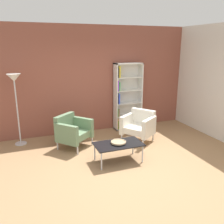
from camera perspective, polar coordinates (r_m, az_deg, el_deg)
name	(u,v)px	position (r m, az deg, el deg)	size (l,w,h in m)	color
ground_plane	(128,168)	(4.97, 3.85, -13.06)	(8.32, 8.32, 0.00)	#9E7751
brick_back_panel	(92,80)	(6.74, -4.70, 7.60)	(6.40, 0.12, 2.90)	brown
bookshelf_tall	(126,96)	(6.95, 3.29, 3.75)	(0.80, 0.30, 1.90)	silver
coffee_table_low	(118,145)	(5.07, 1.53, -7.80)	(1.00, 0.56, 0.40)	black
decorative_bowl	(118,142)	(5.04, 1.53, -7.11)	(0.32, 0.32, 0.05)	tan
armchair_by_bookshelf	(72,131)	(5.83, -9.33, -4.34)	(0.95, 0.94, 0.78)	slate
armchair_near_window	(139,125)	(6.16, 6.41, -3.12)	(0.93, 0.95, 0.78)	white
floor_lamp_torchiere	(15,86)	(6.09, -22.00, 5.66)	(0.32, 0.32, 1.74)	silver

